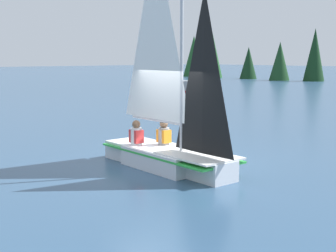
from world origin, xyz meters
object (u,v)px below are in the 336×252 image
Objects in this scene: sailor_helm at (164,140)px; motorboat_distant at (183,90)px; sailor_crew at (136,140)px; buoy_marker at (218,116)px; sailboat_main at (167,134)px.

sailor_helm is 0.29× the size of motorboat_distant.
sailor_crew is 9.00m from buoy_marker.
sailor_crew reaches higher than buoy_marker.
sailboat_main reaches higher than motorboat_distant.
sailboat_main is 0.65m from sailor_helm.
sailboat_main is at bearing -54.42° from buoy_marker.
buoy_marker is at bearing 126.87° from sailboat_main.
sailor_helm is 1.16× the size of buoy_marker.
motorboat_distant reaches higher than buoy_marker.
sailor_crew reaches higher than motorboat_distant.
buoy_marker is (11.49, -8.28, -0.18)m from motorboat_distant.
sailor_helm is at bearing 150.27° from sailboat_main.
sailor_helm is 0.74m from sailor_crew.
sailor_crew is at bearing -126.37° from sailor_helm.
buoy_marker is at bearing 120.81° from sailor_crew.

